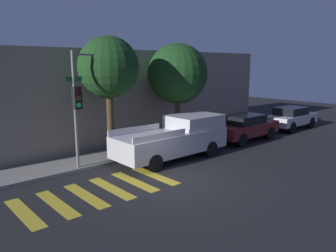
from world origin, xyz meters
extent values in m
plane|color=black|center=(0.00, 0.00, 0.00)|extent=(60.00, 60.00, 0.00)
cube|color=gray|center=(0.00, 4.18, 0.07)|extent=(26.00, 1.97, 0.14)
cube|color=gray|center=(0.00, 8.57, 2.56)|extent=(26.00, 6.00, 5.11)
cube|color=gold|center=(-5.05, 0.80, 0.00)|extent=(0.45, 2.60, 0.00)
cube|color=gold|center=(-4.05, 0.80, 0.00)|extent=(0.45, 2.60, 0.00)
cube|color=gold|center=(-3.05, 0.80, 0.00)|extent=(0.45, 2.60, 0.00)
cube|color=gold|center=(-2.04, 0.80, 0.00)|extent=(0.45, 2.60, 0.00)
cube|color=gold|center=(-1.04, 0.80, 0.00)|extent=(0.45, 2.60, 0.00)
cube|color=gold|center=(-0.04, 0.80, 0.00)|extent=(0.45, 2.60, 0.00)
cylinder|color=slate|center=(-2.00, 3.45, 2.45)|extent=(0.12, 0.12, 4.90)
cube|color=black|center=(-2.00, 3.24, 3.05)|extent=(0.30, 0.30, 0.90)
cylinder|color=#4C0C0C|center=(-2.00, 3.08, 3.32)|extent=(0.18, 0.02, 0.18)
cylinder|color=#593D0A|center=(-2.00, 3.08, 3.05)|extent=(0.18, 0.02, 0.18)
cylinder|color=#26E54C|center=(-2.00, 3.08, 2.78)|extent=(0.18, 0.02, 0.18)
cube|color=#19662D|center=(-2.00, 3.45, 3.79)|extent=(0.70, 0.02, 0.18)
cylinder|color=slate|center=(-1.04, 3.45, 4.75)|extent=(1.92, 0.08, 0.08)
sphere|color=#F9E5B2|center=(-0.08, 3.45, 4.65)|extent=(0.36, 0.36, 0.36)
cube|color=#BCBCC1|center=(2.00, 2.10, 0.84)|extent=(5.60, 2.03, 0.94)
cube|color=#BCBCC1|center=(3.54, 2.10, 1.63)|extent=(2.52, 1.86, 0.62)
cube|color=#BCBCC1|center=(0.60, 2.99, 1.45)|extent=(2.80, 0.08, 0.28)
cube|color=#BCBCC1|center=(0.60, 1.21, 1.45)|extent=(2.80, 0.08, 0.28)
cylinder|color=black|center=(3.74, 3.02, 0.37)|extent=(0.75, 0.22, 0.75)
cylinder|color=black|center=(3.74, 1.18, 0.37)|extent=(0.75, 0.22, 0.75)
cylinder|color=black|center=(0.26, 3.02, 0.37)|extent=(0.75, 0.22, 0.75)
cylinder|color=black|center=(0.26, 1.18, 0.37)|extent=(0.75, 0.22, 0.75)
cube|color=maroon|center=(7.77, 2.10, 0.70)|extent=(4.42, 1.74, 0.66)
cube|color=black|center=(7.66, 2.10, 1.27)|extent=(2.30, 1.53, 0.48)
cylinder|color=black|center=(9.14, 2.88, 0.37)|extent=(0.75, 0.22, 0.75)
cylinder|color=black|center=(9.14, 1.32, 0.37)|extent=(0.75, 0.22, 0.75)
cylinder|color=black|center=(6.40, 2.88, 0.37)|extent=(0.75, 0.22, 0.75)
cylinder|color=black|center=(6.40, 1.32, 0.37)|extent=(0.75, 0.22, 0.75)
cube|color=silver|center=(13.07, 2.10, 0.68)|extent=(4.27, 1.72, 0.62)
cube|color=black|center=(12.96, 2.10, 1.24)|extent=(2.22, 1.51, 0.51)
cylinder|color=black|center=(14.40, 2.87, 0.37)|extent=(0.75, 0.22, 0.75)
cylinder|color=black|center=(14.40, 1.33, 0.37)|extent=(0.75, 0.22, 0.75)
cylinder|color=black|center=(11.75, 2.87, 0.37)|extent=(0.75, 0.22, 0.75)
cylinder|color=black|center=(11.75, 1.33, 0.37)|extent=(0.75, 0.22, 0.75)
cylinder|color=#42301E|center=(0.00, 4.07, 1.60)|extent=(0.31, 0.31, 3.20)
sphere|color=#193D19|center=(0.00, 4.07, 4.24)|extent=(2.76, 2.76, 2.76)
cylinder|color=brown|center=(4.23, 4.07, 1.33)|extent=(0.29, 0.29, 2.66)
sphere|color=#193D19|center=(4.23, 4.07, 3.86)|extent=(3.22, 3.22, 3.22)
camera|label=1|loc=(-7.86, -8.85, 4.37)|focal=35.00mm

